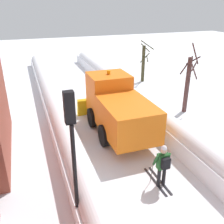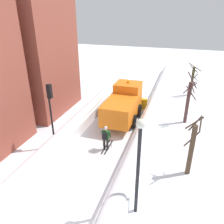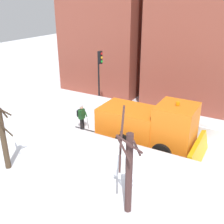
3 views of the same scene
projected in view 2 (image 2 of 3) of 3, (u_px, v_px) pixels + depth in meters
ground_plane at (119, 120)px, 19.43m from camera, size 80.00×80.00×0.00m
snowbank_left at (91, 110)px, 19.89m from camera, size 1.10×36.00×1.30m
snowbank_right at (149, 118)px, 18.45m from camera, size 1.10×36.00×1.29m
building_brick_mid at (22, 37)px, 19.31m from camera, size 7.58×6.51×13.07m
plow_truck at (124, 104)px, 18.87m from camera, size 3.20×5.98×3.12m
skier at (106, 137)px, 14.97m from camera, size 0.62×1.80×1.81m
traffic_light_pole at (51, 105)px, 14.38m from camera, size 0.28×0.42×4.54m
street_lamp at (139, 157)px, 9.40m from camera, size 0.40×0.40×4.93m
bare_tree_near at (192, 148)px, 12.48m from camera, size 0.92×0.83×3.81m
bare_tree_mid at (188, 101)px, 18.21m from camera, size 1.08×1.16×4.47m
bare_tree_far at (192, 80)px, 24.24m from camera, size 1.39×1.23×3.70m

